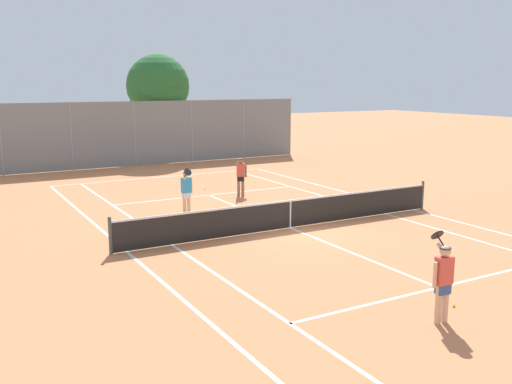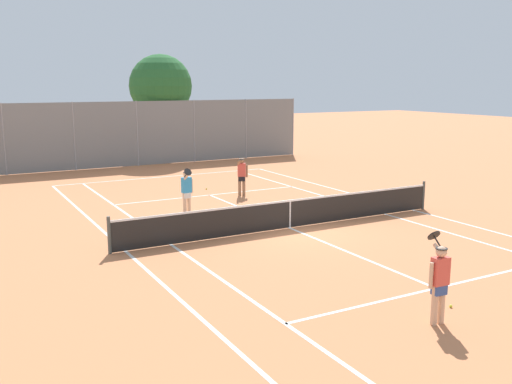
% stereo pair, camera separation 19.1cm
% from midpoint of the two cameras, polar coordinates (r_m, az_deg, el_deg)
% --- Properties ---
extents(ground_plane, '(120.00, 120.00, 0.00)m').
position_cam_midpoint_polar(ground_plane, '(18.86, 3.69, -3.62)').
color(ground_plane, '#CC7A4C').
extents(court_line_markings, '(11.10, 23.90, 0.01)m').
position_cam_midpoint_polar(court_line_markings, '(18.86, 3.69, -3.61)').
color(court_line_markings, silver).
rests_on(court_line_markings, ground).
extents(tennis_net, '(12.00, 0.10, 1.07)m').
position_cam_midpoint_polar(tennis_net, '(18.74, 3.70, -2.11)').
color(tennis_net, '#474C47').
rests_on(tennis_net, ground).
extents(player_near_side, '(0.71, 0.72, 1.77)m').
position_cam_midpoint_polar(player_near_side, '(11.89, 18.29, -8.28)').
color(player_near_side, '#D8A884').
rests_on(player_near_side, ground).
extents(player_far_left, '(0.57, 0.81, 1.77)m').
position_cam_midpoint_polar(player_far_left, '(20.63, -6.68, 0.23)').
color(player_far_left, beige).
rests_on(player_far_left, ground).
extents(player_far_right, '(0.55, 0.45, 1.60)m').
position_cam_midpoint_polar(player_far_right, '(24.06, -1.21, 1.79)').
color(player_far_right, '#936B4C').
rests_on(player_far_right, ground).
extents(loose_tennis_ball_0, '(0.07, 0.07, 0.07)m').
position_cam_midpoint_polar(loose_tennis_ball_0, '(13.09, 19.31, -10.72)').
color(loose_tennis_ball_0, '#D1DB33').
rests_on(loose_tennis_ball_0, ground).
extents(loose_tennis_ball_1, '(0.07, 0.07, 0.07)m').
position_cam_midpoint_polar(loose_tennis_ball_1, '(25.63, -4.78, 0.32)').
color(loose_tennis_ball_1, '#D1DB33').
rests_on(loose_tennis_ball_1, ground).
extents(back_fence, '(21.14, 0.08, 3.70)m').
position_cam_midpoint_polar(back_fence, '(33.36, -11.63, 5.74)').
color(back_fence, gray).
rests_on(back_fence, ground).
extents(tree_behind_left, '(3.82, 3.82, 6.42)m').
position_cam_midpoint_polar(tree_behind_left, '(35.84, -9.26, 10.27)').
color(tree_behind_left, brown).
rests_on(tree_behind_left, ground).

